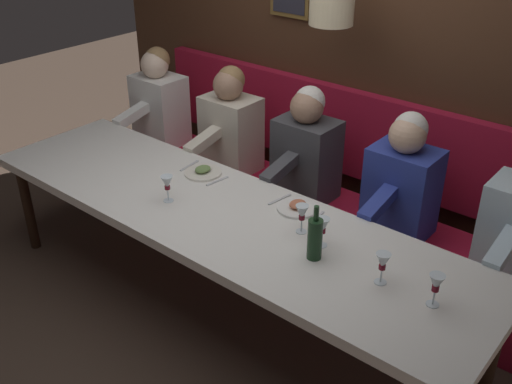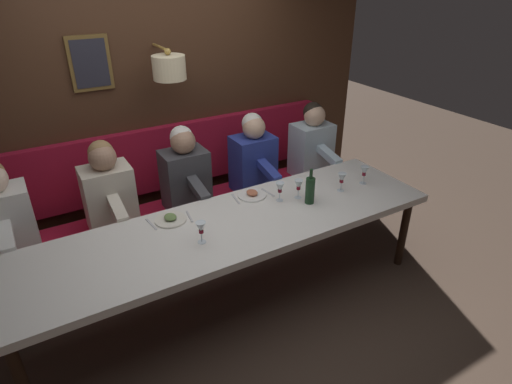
# 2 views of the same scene
# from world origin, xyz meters

# --- Properties ---
(ground_plane) EXTENTS (12.00, 12.00, 0.00)m
(ground_plane) POSITION_xyz_m (0.00, 0.00, 0.00)
(ground_plane) COLOR #423328
(dining_table) EXTENTS (0.90, 3.29, 0.74)m
(dining_table) POSITION_xyz_m (0.00, 0.00, 0.68)
(dining_table) COLOR silver
(dining_table) RESTS_ON ground_plane
(banquette_bench) EXTENTS (0.52, 3.49, 0.45)m
(banquette_bench) POSITION_xyz_m (0.89, 0.00, 0.23)
(banquette_bench) COLOR maroon
(banquette_bench) RESTS_ON ground_plane
(back_wall_panel) EXTENTS (0.59, 4.69, 2.90)m
(back_wall_panel) POSITION_xyz_m (1.46, 0.00, 1.36)
(back_wall_panel) COLOR #422819
(back_wall_panel) RESTS_ON ground_plane
(diner_nearest) EXTENTS (0.60, 0.40, 0.79)m
(diner_nearest) POSITION_xyz_m (0.88, -1.42, 0.82)
(diner_nearest) COLOR silver
(diner_nearest) RESTS_ON banquette_bench
(diner_near) EXTENTS (0.60, 0.40, 0.79)m
(diner_near) POSITION_xyz_m (0.88, -0.70, 0.82)
(diner_near) COLOR #283893
(diner_near) RESTS_ON banquette_bench
(diner_middle) EXTENTS (0.60, 0.40, 0.79)m
(diner_middle) POSITION_xyz_m (0.88, 0.01, 0.82)
(diner_middle) COLOR #3D3D42
(diner_middle) RESTS_ON banquette_bench
(diner_far) EXTENTS (0.60, 0.40, 0.79)m
(diner_far) POSITION_xyz_m (0.88, 0.69, 0.82)
(diner_far) COLOR beige
(diner_far) RESTS_ON banquette_bench
(diner_farthest) EXTENTS (0.60, 0.40, 0.79)m
(diner_farthest) POSITION_xyz_m (0.88, 1.47, 0.82)
(diner_farthest) COLOR white
(diner_farthest) RESTS_ON banquette_bench
(place_setting_0) EXTENTS (0.24, 0.33, 0.05)m
(place_setting_0) POSITION_xyz_m (0.27, 0.38, 0.75)
(place_setting_0) COLOR silver
(place_setting_0) RESTS_ON dining_table
(place_setting_1) EXTENTS (0.24, 0.33, 0.05)m
(place_setting_1) POSITION_xyz_m (0.30, -0.35, 0.75)
(place_setting_1) COLOR white
(place_setting_1) RESTS_ON dining_table
(wine_glass_0) EXTENTS (0.07, 0.07, 0.16)m
(wine_glass_0) POSITION_xyz_m (0.11, -0.51, 0.86)
(wine_glass_0) COLOR silver
(wine_glass_0) RESTS_ON dining_table
(wine_glass_1) EXTENTS (0.07, 0.07, 0.16)m
(wine_glass_1) POSITION_xyz_m (-0.01, -1.06, 0.86)
(wine_glass_1) COLOR silver
(wine_glass_1) RESTS_ON dining_table
(wine_glass_2) EXTENTS (0.07, 0.07, 0.16)m
(wine_glass_2) POSITION_xyz_m (-0.11, 0.29, 0.86)
(wine_glass_2) COLOR silver
(wine_glass_2) RESTS_ON dining_table
(wine_glass_3) EXTENTS (0.07, 0.07, 0.16)m
(wine_glass_3) POSITION_xyz_m (0.08, -0.67, 0.86)
(wine_glass_3) COLOR silver
(wine_glass_3) RESTS_ON dining_table
(wine_glass_4) EXTENTS (0.07, 0.07, 0.16)m
(wine_glass_4) POSITION_xyz_m (-0.00, -1.32, 0.86)
(wine_glass_4) COLOR silver
(wine_glass_4) RESTS_ON dining_table
(wine_bottle) EXTENTS (0.08, 0.08, 0.30)m
(wine_bottle) POSITION_xyz_m (-0.04, -0.70, 0.86)
(wine_bottle) COLOR #19381E
(wine_bottle) RESTS_ON dining_table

